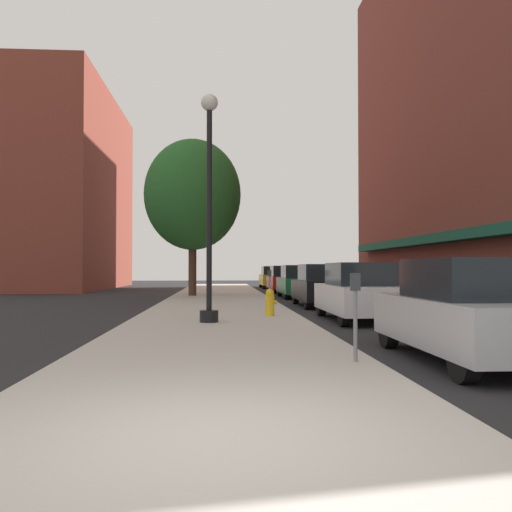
# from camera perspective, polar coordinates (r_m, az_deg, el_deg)

# --- Properties ---
(ground_plane) EXTENTS (90.00, 90.00, 0.00)m
(ground_plane) POSITION_cam_1_polar(r_m,az_deg,el_deg) (22.95, 6.21, -5.04)
(ground_plane) COLOR #232326
(sidewalk_slab) EXTENTS (4.80, 50.00, 0.12)m
(sidewalk_slab) POSITION_cam_1_polar(r_m,az_deg,el_deg) (23.60, -3.86, -4.79)
(sidewalk_slab) COLOR #B7B2A8
(sidewalk_slab) RESTS_ON ground
(building_far_background) EXTENTS (6.80, 18.00, 14.37)m
(building_far_background) POSITION_cam_1_polar(r_m,az_deg,el_deg) (43.37, -18.60, 6.28)
(building_far_background) COLOR brown
(building_far_background) RESTS_ON ground
(lamppost) EXTENTS (0.48, 0.48, 5.90)m
(lamppost) POSITION_cam_1_polar(r_m,az_deg,el_deg) (14.21, -4.90, 5.58)
(lamppost) COLOR black
(lamppost) RESTS_ON sidewalk_slab
(fire_hydrant) EXTENTS (0.33, 0.26, 0.79)m
(fire_hydrant) POSITION_cam_1_polar(r_m,az_deg,el_deg) (15.93, 1.47, -4.83)
(fire_hydrant) COLOR gold
(fire_hydrant) RESTS_ON sidewalk_slab
(parking_meter_near) EXTENTS (0.14, 0.09, 1.31)m
(parking_meter_near) POSITION_cam_1_polar(r_m,az_deg,el_deg) (8.28, 10.31, -5.10)
(parking_meter_near) COLOR slate
(parking_meter_near) RESTS_ON sidewalk_slab
(parking_meter_far) EXTENTS (0.14, 0.09, 1.31)m
(parking_meter_far) POSITION_cam_1_polar(r_m,az_deg,el_deg) (22.25, 1.43, -2.72)
(parking_meter_far) COLOR slate
(parking_meter_far) RESTS_ON sidewalk_slab
(tree_near) EXTENTS (4.90, 4.90, 7.95)m
(tree_near) POSITION_cam_1_polar(r_m,az_deg,el_deg) (28.18, -6.62, 6.34)
(tree_near) COLOR #422D1E
(tree_near) RESTS_ON sidewalk_slab
(car_silver) EXTENTS (1.80, 4.30, 1.66)m
(car_silver) POSITION_cam_1_polar(r_m,az_deg,el_deg) (9.41, 21.20, -5.43)
(car_silver) COLOR black
(car_silver) RESTS_ON ground
(car_white) EXTENTS (1.80, 4.30, 1.66)m
(car_white) POSITION_cam_1_polar(r_m,az_deg,el_deg) (15.94, 10.64, -3.76)
(car_white) COLOR black
(car_white) RESTS_ON ground
(car_black) EXTENTS (1.80, 4.30, 1.66)m
(car_black) POSITION_cam_1_polar(r_m,az_deg,el_deg) (21.65, 6.79, -3.12)
(car_black) COLOR black
(car_black) RESTS_ON ground
(car_green) EXTENTS (1.80, 4.30, 1.66)m
(car_green) POSITION_cam_1_polar(r_m,az_deg,el_deg) (27.83, 4.43, -2.72)
(car_green) COLOR black
(car_green) RESTS_ON ground
(car_red) EXTENTS (1.80, 4.30, 1.66)m
(car_red) POSITION_cam_1_polar(r_m,az_deg,el_deg) (33.97, 2.94, -2.46)
(car_red) COLOR black
(car_red) RESTS_ON ground
(car_yellow) EXTENTS (1.80, 4.30, 1.66)m
(car_yellow) POSITION_cam_1_polar(r_m,az_deg,el_deg) (41.28, 1.75, -2.25)
(car_yellow) COLOR black
(car_yellow) RESTS_ON ground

